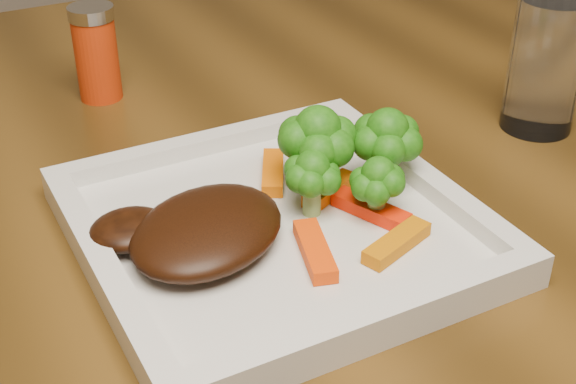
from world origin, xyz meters
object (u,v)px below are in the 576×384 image
steak (207,230)px  spice_shaker (96,53)px  drinking_glass (546,65)px  plate (276,232)px

steak → spice_shaker: (0.01, 0.30, 0.02)m
spice_shaker → drinking_glass: drinking_glass is taller
steak → drinking_glass: drinking_glass is taller
steak → drinking_glass: (0.34, 0.05, 0.03)m
drinking_glass → plate: bearing=-170.6°
spice_shaker → drinking_glass: bearing=-36.5°
plate → spice_shaker: 0.30m
plate → steak: size_ratio=2.26×
plate → drinking_glass: 0.30m
plate → steak: 0.06m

